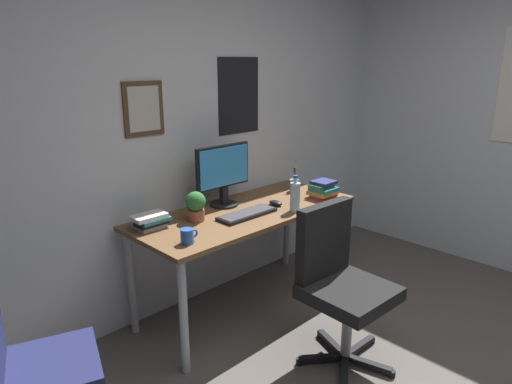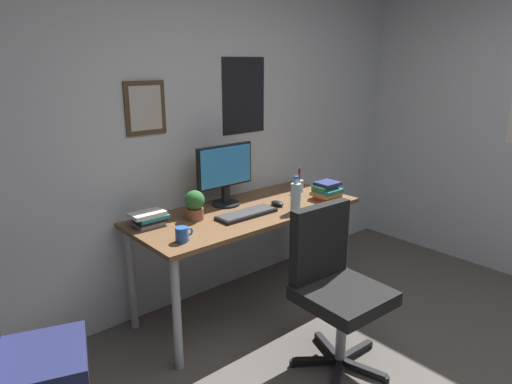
{
  "view_description": "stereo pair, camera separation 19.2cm",
  "coord_description": "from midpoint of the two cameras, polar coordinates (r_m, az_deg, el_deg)",
  "views": [
    {
      "loc": [
        -1.93,
        -0.44,
        1.75
      ],
      "look_at": [
        0.11,
        1.63,
        0.9
      ],
      "focal_mm": 31.77,
      "sensor_mm": 36.0,
      "label": 1
    },
    {
      "loc": [
        -1.79,
        -0.57,
        1.75
      ],
      "look_at": [
        0.11,
        1.63,
        0.9
      ],
      "focal_mm": 31.77,
      "sensor_mm": 36.0,
      "label": 2
    }
  ],
  "objects": [
    {
      "name": "book_stack_left",
      "position": [
        3.43,
        6.85,
        0.31
      ],
      "size": [
        0.21,
        0.18,
        0.13
      ],
      "color": "#B22D28",
      "rests_on": "desk"
    },
    {
      "name": "pen_cup",
      "position": [
        3.57,
        3.3,
        0.94
      ],
      "size": [
        0.07,
        0.07,
        0.2
      ],
      "color": "#9EA0A5",
      "rests_on": "desk"
    },
    {
      "name": "book_stack_right",
      "position": [
        2.88,
        -15.07,
        -3.53
      ],
      "size": [
        0.22,
        0.17,
        0.09
      ],
      "color": "gray",
      "rests_on": "desk"
    },
    {
      "name": "office_chair",
      "position": [
        2.71,
        8.37,
        -10.63
      ],
      "size": [
        0.55,
        0.57,
        0.95
      ],
      "color": "black",
      "rests_on": "ground_plane"
    },
    {
      "name": "desk",
      "position": [
        3.16,
        -3.02,
        -3.67
      ],
      "size": [
        1.63,
        0.69,
        0.75
      ],
      "color": "brown",
      "rests_on": "ground_plane"
    },
    {
      "name": "water_bottle",
      "position": [
        3.08,
        3.17,
        -0.56
      ],
      "size": [
        0.07,
        0.07,
        0.25
      ],
      "color": "silver",
      "rests_on": "desk"
    },
    {
      "name": "side_chair",
      "position": [
        2.33,
        -28.87,
        -18.25
      ],
      "size": [
        0.54,
        0.53,
        0.88
      ],
      "color": "#1E234C",
      "rests_on": "ground_plane"
    },
    {
      "name": "wall_back",
      "position": [
        3.27,
        -9.67,
        8.25
      ],
      "size": [
        4.4,
        0.1,
        2.6
      ],
      "color": "silver",
      "rests_on": "ground_plane"
    },
    {
      "name": "monitor",
      "position": [
        3.18,
        -5.88,
        2.41
      ],
      "size": [
        0.46,
        0.2,
        0.43
      ],
      "color": "black",
      "rests_on": "desk"
    },
    {
      "name": "keyboard",
      "position": [
        3.02,
        -2.96,
        -2.8
      ],
      "size": [
        0.43,
        0.15,
        0.03
      ],
      "color": "black",
      "rests_on": "desk"
    },
    {
      "name": "potted_plant",
      "position": [
        2.93,
        -9.49,
        -1.68
      ],
      "size": [
        0.13,
        0.13,
        0.19
      ],
      "color": "brown",
      "rests_on": "desk"
    },
    {
      "name": "computer_mouse",
      "position": [
        3.22,
        0.78,
        -1.41
      ],
      "size": [
        0.06,
        0.11,
        0.04
      ],
      "color": "black",
      "rests_on": "desk"
    },
    {
      "name": "coffee_mug_near",
      "position": [
        2.61,
        -10.73,
        -5.5
      ],
      "size": [
        0.11,
        0.07,
        0.09
      ],
      "color": "#2659B2",
      "rests_on": "desk"
    }
  ]
}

